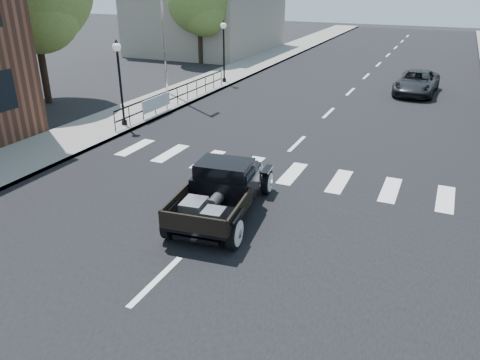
% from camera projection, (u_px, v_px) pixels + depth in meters
% --- Properties ---
extents(ground, '(120.00, 120.00, 0.00)m').
position_uv_depth(ground, '(218.00, 221.00, 12.72)').
color(ground, black).
rests_on(ground, ground).
extents(road, '(14.00, 80.00, 0.02)m').
position_uv_depth(road, '(342.00, 100.00, 25.26)').
color(road, black).
rests_on(road, ground).
extents(road_markings, '(12.00, 60.00, 0.06)m').
position_uv_depth(road_markings, '(317.00, 124.00, 21.08)').
color(road_markings, silver).
rests_on(road_markings, ground).
extents(sidewalk_left, '(3.00, 80.00, 0.15)m').
position_uv_depth(sidewalk_left, '(204.00, 85.00, 28.43)').
color(sidewalk_left, gray).
rests_on(sidewalk_left, ground).
extents(low_building_left, '(10.00, 12.00, 5.00)m').
position_uv_depth(low_building_left, '(208.00, 22.00, 40.76)').
color(low_building_left, gray).
rests_on(low_building_left, ground).
extents(railing, '(0.08, 10.00, 1.00)m').
position_uv_depth(railing, '(177.00, 95.00, 23.57)').
color(railing, black).
rests_on(railing, sidewalk_left).
extents(banner, '(0.04, 2.20, 0.60)m').
position_uv_depth(banner, '(157.00, 108.00, 21.94)').
color(banner, silver).
rests_on(banner, sidewalk_left).
extents(lamp_post_b, '(0.36, 0.36, 3.61)m').
position_uv_depth(lamp_post_b, '(120.00, 84.00, 19.81)').
color(lamp_post_b, black).
rests_on(lamp_post_b, sidewalk_left).
extents(lamp_post_c, '(0.36, 0.36, 3.61)m').
position_uv_depth(lamp_post_c, '(224.00, 52.00, 28.17)').
color(lamp_post_c, black).
rests_on(lamp_post_c, sidewalk_left).
extents(big_tree_near, '(5.98, 5.98, 8.79)m').
position_uv_depth(big_tree_near, '(34.00, 15.00, 22.91)').
color(big_tree_near, '#536C2E').
rests_on(big_tree_near, ground).
extents(big_tree_far, '(4.62, 4.62, 6.79)m').
position_uv_depth(big_tree_far, '(200.00, 17.00, 34.45)').
color(big_tree_far, '#536C2E').
rests_on(big_tree_far, ground).
extents(hotrod_pickup, '(2.60, 4.69, 1.55)m').
position_uv_depth(hotrod_pickup, '(222.00, 190.00, 12.77)').
color(hotrod_pickup, black).
rests_on(hotrod_pickup, ground).
extents(second_car, '(2.31, 4.65, 1.27)m').
position_uv_depth(second_car, '(417.00, 83.00, 26.28)').
color(second_car, black).
rests_on(second_car, ground).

